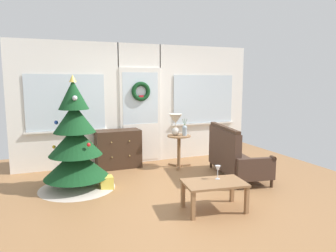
% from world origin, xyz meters
% --- Properties ---
extents(ground_plane, '(6.76, 6.76, 0.00)m').
position_xyz_m(ground_plane, '(0.00, 0.00, 0.00)').
color(ground_plane, '#996B42').
extents(back_wall_with_door, '(5.20, 0.19, 2.55)m').
position_xyz_m(back_wall_with_door, '(0.00, 2.08, 1.28)').
color(back_wall_with_door, white).
rests_on(back_wall_with_door, ground).
extents(christmas_tree, '(1.25, 1.25, 1.87)m').
position_xyz_m(christmas_tree, '(-1.48, 0.79, 0.69)').
color(christmas_tree, '#4C331E').
rests_on(christmas_tree, ground).
extents(dresser_cabinet, '(0.90, 0.45, 0.78)m').
position_xyz_m(dresser_cabinet, '(-0.56, 1.79, 0.39)').
color(dresser_cabinet, '#3D281C').
rests_on(dresser_cabinet, ground).
extents(settee_sofa, '(0.93, 1.56, 0.96)m').
position_xyz_m(settee_sofa, '(1.28, 0.37, 0.38)').
color(settee_sofa, '#3D281C').
rests_on(settee_sofa, ground).
extents(side_table, '(0.50, 0.48, 0.67)m').
position_xyz_m(side_table, '(0.61, 1.36, 0.47)').
color(side_table, '#8E6642').
rests_on(side_table, ground).
extents(table_lamp, '(0.28, 0.28, 0.44)m').
position_xyz_m(table_lamp, '(0.55, 1.40, 0.95)').
color(table_lamp, silver).
rests_on(table_lamp, side_table).
extents(flower_vase, '(0.11, 0.10, 0.35)m').
position_xyz_m(flower_vase, '(0.71, 1.30, 0.78)').
color(flower_vase, '#99ADBC').
rests_on(flower_vase, side_table).
extents(coffee_table, '(0.90, 0.62, 0.40)m').
position_xyz_m(coffee_table, '(0.19, -0.82, 0.34)').
color(coffee_table, '#8E6642').
rests_on(coffee_table, ground).
extents(wine_glass, '(0.08, 0.08, 0.20)m').
position_xyz_m(wine_glass, '(0.30, -0.73, 0.55)').
color(wine_glass, silver).
rests_on(wine_glass, coffee_table).
extents(gift_box, '(0.21, 0.19, 0.21)m').
position_xyz_m(gift_box, '(-1.03, 0.59, 0.11)').
color(gift_box, '#D8C64C').
rests_on(gift_box, ground).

